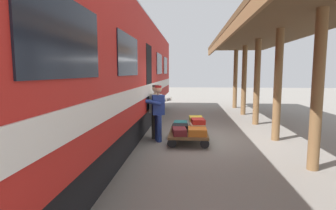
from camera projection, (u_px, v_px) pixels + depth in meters
ground_plane at (205, 139)px, 8.67m from camera, size 60.00×60.00×0.00m
platform_canopy at (278, 34)px, 8.12m from camera, size 3.20×16.46×3.56m
train_car at (103, 74)px, 8.69m from camera, size 3.03×16.43×4.00m
luggage_cart at (188, 132)px, 8.31m from camera, size 1.17×1.86×0.33m
suitcase_brown_leather at (196, 124)px, 8.78m from camera, size 0.44×0.48×0.20m
suitcase_teal_softside at (181, 124)px, 8.82m from camera, size 0.43×0.53×0.19m
suitcase_maroon_trunk at (179, 131)px, 7.81m from camera, size 0.45×0.67×0.18m
suitcase_orange_carryall at (197, 131)px, 7.76m from camera, size 0.52×0.62×0.20m
suitcase_black_hardshell at (180, 128)px, 8.31m from camera, size 0.48×0.46×0.19m
suitcase_cream_canvas at (197, 127)px, 8.27m from camera, size 0.46×0.58×0.23m
suitcase_yellow_case at (196, 119)px, 8.74m from camera, size 0.44×0.49×0.17m
suitcase_red_plastic at (198, 121)px, 8.24m from camera, size 0.44×0.57×0.15m
porter_in_overalls at (158, 111)px, 8.26m from camera, size 0.73×0.57×1.70m
porter_by_door at (156, 110)px, 8.65m from camera, size 0.74×0.60×1.70m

